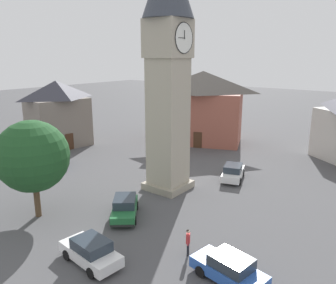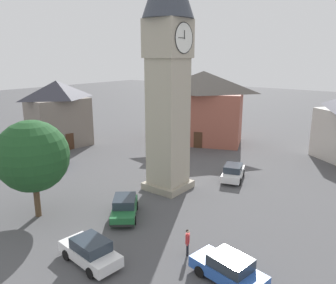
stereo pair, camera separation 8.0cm
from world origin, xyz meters
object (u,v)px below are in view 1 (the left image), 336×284
object	(u,v)px
car_white_side	(91,251)
car_black_far	(233,172)
car_red_corner	(54,161)
pedestrian	(188,240)
clock_tower	(168,50)
building_shop_left	(203,107)
building_corner_back	(58,113)
car_silver_kerb	(125,207)
tree	(33,156)
car_blue_kerb	(229,269)

from	to	relation	value
car_white_side	car_black_far	bearing A→B (deg)	179.16
car_red_corner	pedestrian	xyz separation A→B (m)	(4.75, 20.36, 0.25)
clock_tower	car_red_corner	world-z (taller)	clock_tower
building_shop_left	building_corner_back	xyz separation A→B (m)	(13.17, -13.77, -0.56)
car_red_corner	building_shop_left	xyz separation A→B (m)	(-19.06, 6.46, 4.17)
clock_tower	car_red_corner	bearing A→B (deg)	-77.24
car_silver_kerb	car_red_corner	world-z (taller)	same
car_red_corner	tree	bearing A→B (deg)	49.66
car_silver_kerb	car_white_side	size ratio (longest dim) A/B	1.00
car_blue_kerb	car_white_side	world-z (taller)	same
building_shop_left	building_corner_back	world-z (taller)	building_shop_left
car_red_corner	building_shop_left	distance (m)	20.55
car_red_corner	pedestrian	world-z (taller)	pedestrian
car_black_far	building_shop_left	size ratio (longest dim) A/B	0.36
car_blue_kerb	building_corner_back	size ratio (longest dim) A/B	0.51
car_white_side	car_silver_kerb	bearing A→B (deg)	-154.74
car_silver_kerb	car_red_corner	distance (m)	14.29
tree	building_corner_back	bearing A→B (deg)	-129.67
car_blue_kerb	building_corner_back	xyz separation A→B (m)	(-11.34, -30.75, 3.61)
clock_tower	building_shop_left	world-z (taller)	clock_tower
car_white_side	pedestrian	distance (m)	5.70
clock_tower	building_shop_left	distance (m)	18.80
clock_tower	car_red_corner	size ratio (longest dim) A/B	4.86
car_black_far	clock_tower	bearing A→B (deg)	-33.54
clock_tower	car_blue_kerb	bearing A→B (deg)	51.36
car_blue_kerb	pedestrian	xyz separation A→B (m)	(-0.70, -3.09, 0.25)
tree	building_shop_left	distance (m)	26.46
car_black_far	tree	xyz separation A→B (m)	(15.77, -8.01, 3.89)
car_white_side	building_corner_back	distance (m)	28.10
tree	building_shop_left	bearing A→B (deg)	-175.35
car_black_far	car_silver_kerb	bearing A→B (deg)	-13.03
tree	car_white_side	bearing A→B (deg)	79.11
car_red_corner	building_shop_left	size ratio (longest dim) A/B	0.34
car_black_far	building_shop_left	xyz separation A→B (m)	(-10.60, -10.15, 4.17)
car_silver_kerb	pedestrian	distance (m)	6.63
car_blue_kerb	car_silver_kerb	bearing A→B (deg)	-101.59
clock_tower	pedestrian	xyz separation A→B (m)	(7.68, 7.40, -11.08)
clock_tower	car_silver_kerb	size ratio (longest dim) A/B	4.86
car_silver_kerb	car_white_side	distance (m)	5.88
clock_tower	building_shop_left	bearing A→B (deg)	-158.07
building_shop_left	car_blue_kerb	bearing A→B (deg)	34.72
tree	car_blue_kerb	bearing A→B (deg)	97.15
clock_tower	tree	distance (m)	13.39
car_blue_kerb	building_corner_back	bearing A→B (deg)	-110.24
car_blue_kerb	building_shop_left	world-z (taller)	building_shop_left
car_blue_kerb	car_silver_kerb	world-z (taller)	same
car_red_corner	tree	distance (m)	11.95
car_red_corner	car_blue_kerb	bearing A→B (deg)	76.91
car_black_far	car_red_corner	bearing A→B (deg)	-63.03
building_corner_back	car_black_far	bearing A→B (deg)	96.12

